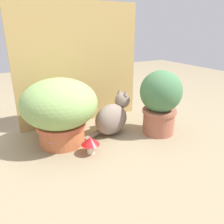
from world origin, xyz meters
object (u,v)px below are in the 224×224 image
object	(u,v)px
leafy_planter	(160,100)
cat	(113,117)
mushroom_ornament_red	(90,142)
mushroom_ornament_pink	(54,139)
grass_planter	(60,108)

from	to	relation	value
leafy_planter	cat	bearing A→B (deg)	152.73
cat	mushroom_ornament_red	world-z (taller)	cat
cat	mushroom_ornament_pink	world-z (taller)	cat
grass_planter	mushroom_ornament_red	size ratio (longest dim) A/B	4.26
leafy_planter	mushroom_ornament_red	xyz separation A→B (m)	(-0.55, -0.04, -0.17)
leafy_planter	mushroom_ornament_pink	distance (m)	0.75
mushroom_ornament_red	mushroom_ornament_pink	distance (m)	0.23
leafy_planter	mushroom_ornament_pink	xyz separation A→B (m)	(-0.73, 0.10, -0.17)
mushroom_ornament_red	mushroom_ornament_pink	size ratio (longest dim) A/B	1.00
grass_planter	mushroom_ornament_red	world-z (taller)	grass_planter
grass_planter	cat	bearing A→B (deg)	-4.52
cat	mushroom_ornament_red	distance (m)	0.32
grass_planter	mushroom_ornament_red	distance (m)	0.29
grass_planter	mushroom_ornament_red	bearing A→B (deg)	-63.03
cat	mushroom_ornament_red	bearing A→B (deg)	-143.55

